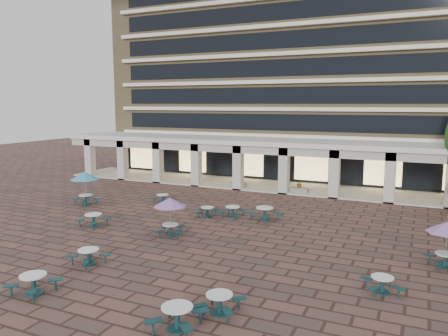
{
  "coord_description": "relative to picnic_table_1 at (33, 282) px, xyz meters",
  "views": [
    {
      "loc": [
        12.78,
        -22.98,
        7.61
      ],
      "look_at": [
        0.82,
        3.0,
        3.38
      ],
      "focal_mm": 35.0,
      "sensor_mm": 36.0,
      "label": 1
    }
  ],
  "objects": [
    {
      "name": "planter_right",
      "position": [
        4.56,
        23.9,
        0.04
      ],
      "size": [
        1.5,
        0.62,
        1.27
      ],
      "color": "gray",
      "rests_on": "ground"
    },
    {
      "name": "picnic_table_5",
      "position": [
        -0.24,
        3.47,
        -0.03
      ],
      "size": [
        1.9,
        1.9,
        0.74
      ],
      "rotation": [
        0.0,
        0.0,
        -0.23
      ],
      "color": "#164144",
      "rests_on": "ground"
    },
    {
      "name": "picnic_table_8",
      "position": [
        -4.51,
        8.67,
        -0.0
      ],
      "size": [
        1.9,
        1.9,
        0.79
      ],
      "rotation": [
        0.0,
        0.0,
        -0.1
      ],
      "color": "#164144",
      "rests_on": "ground"
    },
    {
      "name": "picnic_table_12",
      "position": [
        -4.04,
        15.89,
        -0.06
      ],
      "size": [
        1.93,
        1.93,
        0.7
      ],
      "rotation": [
        0.0,
        0.0,
        -0.43
      ],
      "color": "#164144",
      "rests_on": "ground"
    },
    {
      "name": "ground",
      "position": [
        1.21,
        11.0,
        -0.48
      ],
      "size": [
        120.0,
        120.0,
        0.0
      ],
      "primitive_type": "plane",
      "color": "brown",
      "rests_on": "ground"
    },
    {
      "name": "picnic_table_10",
      "position": [
        2.49,
        14.4,
        -0.04
      ],
      "size": [
        1.67,
        1.67,
        0.74
      ],
      "rotation": [
        0.0,
        0.0,
        0.02
      ],
      "color": "#164144",
      "rests_on": "ground"
    },
    {
      "name": "picnic_table_1",
      "position": [
        0.0,
        0.0,
        0.0
      ],
      "size": [
        1.81,
        1.81,
        0.8
      ],
      "rotation": [
        0.0,
        0.0,
        0.02
      ],
      "color": "#164144",
      "rests_on": "ground"
    },
    {
      "name": "planter_left",
      "position": [
        -1.18,
        23.9,
        0.08
      ],
      "size": [
        1.5,
        0.73,
        1.33
      ],
      "color": "gray",
      "rests_on": "ground"
    },
    {
      "name": "picnic_table_11",
      "position": [
        15.21,
        10.14,
        1.39
      ],
      "size": [
        1.9,
        1.9,
        2.19
      ],
      "rotation": [
        0.0,
        0.0,
        0.36
      ],
      "color": "#164144",
      "rests_on": "ground"
    },
    {
      "name": "apartment_building",
      "position": [
        1.21,
        36.47,
        12.13
      ],
      "size": [
        40.0,
        15.5,
        25.2
      ],
      "color": "#9A8357",
      "rests_on": "ground"
    },
    {
      "name": "picnic_table_7",
      "position": [
        12.79,
        5.99,
        -0.07
      ],
      "size": [
        1.86,
        1.86,
        0.68
      ],
      "rotation": [
        0.0,
        0.0,
        0.42
      ],
      "color": "#164144",
      "rests_on": "ground"
    },
    {
      "name": "picnic_table_9",
      "position": [
        0.9,
        13.73,
        -0.07
      ],
      "size": [
        1.77,
        1.77,
        0.68
      ],
      "rotation": [
        0.0,
        0.0,
        0.27
      ],
      "color": "#164144",
      "rests_on": "ground"
    },
    {
      "name": "picnic_table_4",
      "position": [
        -9.07,
        13.03,
        1.66
      ],
      "size": [
        2.18,
        2.18,
        2.51
      ],
      "rotation": [
        0.0,
        0.0,
        -0.32
      ],
      "color": "#164144",
      "rests_on": "ground"
    },
    {
      "name": "picnic_table_3",
      "position": [
        7.54,
        1.62,
        -0.03
      ],
      "size": [
        1.71,
        1.71,
        0.75
      ],
      "rotation": [
        0.0,
        0.0,
        0.03
      ],
      "color": "#164144",
      "rests_on": "ground"
    },
    {
      "name": "picnic_table_6",
      "position": [
        0.9,
        8.99,
        1.43
      ],
      "size": [
        1.94,
        1.94,
        2.24
      ],
      "rotation": [
        0.0,
        0.0,
        0.31
      ],
      "color": "#164144",
      "rests_on": "ground"
    },
    {
      "name": "picnic_table_13",
      "position": [
        4.73,
        14.54,
        0.04
      ],
      "size": [
        2.37,
        2.37,
        0.87
      ],
      "rotation": [
        0.0,
        0.0,
        -0.4
      ],
      "color": "#164144",
      "rests_on": "ground"
    },
    {
      "name": "retail_arcade",
      "position": [
        1.21,
        25.8,
        2.52
      ],
      "size": [
        42.0,
        6.6,
        4.4
      ],
      "color": "white",
      "rests_on": "ground"
    },
    {
      "name": "picnic_table_2",
      "position": [
        6.72,
        0.0,
        0.02
      ],
      "size": [
        1.96,
        1.96,
        0.82
      ],
      "rotation": [
        0.0,
        0.0,
        0.09
      ],
      "color": "#164144",
      "rests_on": "ground"
    }
  ]
}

